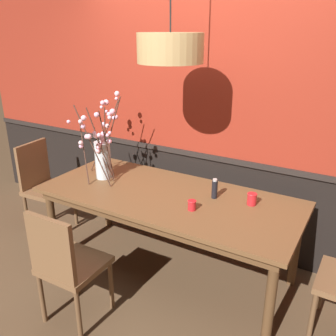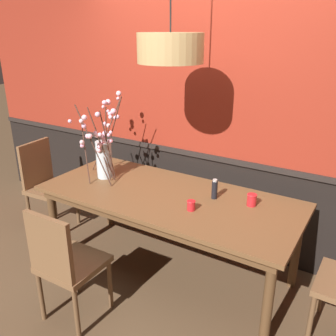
{
  "view_description": "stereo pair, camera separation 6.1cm",
  "coord_description": "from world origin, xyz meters",
  "px_view_note": "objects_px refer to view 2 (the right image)",
  "views": [
    {
      "loc": [
        1.39,
        -2.36,
        2.06
      ],
      "look_at": [
        0.0,
        0.0,
        1.0
      ],
      "focal_mm": 38.66,
      "sensor_mm": 36.0,
      "label": 1
    },
    {
      "loc": [
        1.44,
        -2.33,
        2.06
      ],
      "look_at": [
        0.0,
        0.0,
        1.0
      ],
      "focal_mm": 38.66,
      "sensor_mm": 36.0,
      "label": 2
    }
  ],
  "objects_px": {
    "chair_far_side_left": "(181,179)",
    "vase_with_blossoms": "(104,153)",
    "chair_near_side_left": "(65,261)",
    "candle_holder_nearer_center": "(252,200)",
    "pendant_lamp": "(170,48)",
    "condiment_bottle": "(215,189)",
    "chair_far_side_right": "(242,194)",
    "candle_holder_nearer_edge": "(191,205)",
    "dining_table": "(168,203)",
    "chair_head_west_end": "(45,181)"
  },
  "relations": [
    {
      "from": "chair_far_side_left",
      "to": "condiment_bottle",
      "type": "relative_size",
      "value": 5.34
    },
    {
      "from": "vase_with_blossoms",
      "to": "chair_far_side_right",
      "type": "bearing_deg",
      "value": 38.98
    },
    {
      "from": "vase_with_blossoms",
      "to": "condiment_bottle",
      "type": "height_order",
      "value": "vase_with_blossoms"
    },
    {
      "from": "candle_holder_nearer_edge",
      "to": "pendant_lamp",
      "type": "distance_m",
      "value": 1.18
    },
    {
      "from": "chair_far_side_right",
      "to": "candle_holder_nearer_center",
      "type": "xyz_separation_m",
      "value": [
        0.32,
        -0.69,
        0.31
      ]
    },
    {
      "from": "chair_head_west_end",
      "to": "candle_holder_nearer_center",
      "type": "xyz_separation_m",
      "value": [
        2.21,
        0.17,
        0.28
      ]
    },
    {
      "from": "dining_table",
      "to": "pendant_lamp",
      "type": "relative_size",
      "value": 2.19
    },
    {
      "from": "dining_table",
      "to": "vase_with_blossoms",
      "type": "relative_size",
      "value": 2.89
    },
    {
      "from": "chair_head_west_end",
      "to": "vase_with_blossoms",
      "type": "relative_size",
      "value": 1.27
    },
    {
      "from": "chair_far_side_left",
      "to": "candle_holder_nearer_edge",
      "type": "distance_m",
      "value": 1.25
    },
    {
      "from": "candle_holder_nearer_center",
      "to": "condiment_bottle",
      "type": "distance_m",
      "value": 0.31
    },
    {
      "from": "chair_far_side_left",
      "to": "candle_holder_nearer_center",
      "type": "height_order",
      "value": "chair_far_side_left"
    },
    {
      "from": "chair_far_side_right",
      "to": "vase_with_blossoms",
      "type": "bearing_deg",
      "value": -141.02
    },
    {
      "from": "chair_far_side_right",
      "to": "pendant_lamp",
      "type": "distance_m",
      "value": 1.68
    },
    {
      "from": "vase_with_blossoms",
      "to": "candle_holder_nearer_edge",
      "type": "bearing_deg",
      "value": -9.28
    },
    {
      "from": "dining_table",
      "to": "chair_near_side_left",
      "type": "xyz_separation_m",
      "value": [
        -0.32,
        -0.88,
        -0.17
      ]
    },
    {
      "from": "chair_head_west_end",
      "to": "vase_with_blossoms",
      "type": "xyz_separation_m",
      "value": [
        0.85,
        0.02,
        0.46
      ]
    },
    {
      "from": "chair_near_side_left",
      "to": "pendant_lamp",
      "type": "bearing_deg",
      "value": 71.17
    },
    {
      "from": "candle_holder_nearer_edge",
      "to": "pendant_lamp",
      "type": "relative_size",
      "value": 0.08
    },
    {
      "from": "chair_head_west_end",
      "to": "candle_holder_nearer_edge",
      "type": "distance_m",
      "value": 1.87
    },
    {
      "from": "vase_with_blossoms",
      "to": "condiment_bottle",
      "type": "relative_size",
      "value": 4.53
    },
    {
      "from": "candle_holder_nearer_center",
      "to": "chair_far_side_left",
      "type": "bearing_deg",
      "value": 146.14
    },
    {
      "from": "chair_far_side_left",
      "to": "vase_with_blossoms",
      "type": "distance_m",
      "value": 1.03
    },
    {
      "from": "chair_far_side_left",
      "to": "condiment_bottle",
      "type": "bearing_deg",
      "value": -44.93
    },
    {
      "from": "chair_near_side_left",
      "to": "condiment_bottle",
      "type": "distance_m",
      "value": 1.27
    },
    {
      "from": "chair_head_west_end",
      "to": "candle_holder_nearer_center",
      "type": "height_order",
      "value": "chair_head_west_end"
    },
    {
      "from": "candle_holder_nearer_edge",
      "to": "candle_holder_nearer_center",
      "type": "bearing_deg",
      "value": 40.93
    },
    {
      "from": "condiment_bottle",
      "to": "pendant_lamp",
      "type": "height_order",
      "value": "pendant_lamp"
    },
    {
      "from": "vase_with_blossoms",
      "to": "candle_holder_nearer_center",
      "type": "height_order",
      "value": "vase_with_blossoms"
    },
    {
      "from": "vase_with_blossoms",
      "to": "dining_table",
      "type": "bearing_deg",
      "value": -1.62
    },
    {
      "from": "chair_far_side_right",
      "to": "chair_near_side_left",
      "type": "distance_m",
      "value": 1.87
    },
    {
      "from": "chair_near_side_left",
      "to": "candle_holder_nearer_edge",
      "type": "height_order",
      "value": "chair_near_side_left"
    },
    {
      "from": "chair_head_west_end",
      "to": "condiment_bottle",
      "type": "relative_size",
      "value": 5.74
    },
    {
      "from": "chair_far_side_right",
      "to": "condiment_bottle",
      "type": "bearing_deg",
      "value": -88.46
    },
    {
      "from": "chair_near_side_left",
      "to": "vase_with_blossoms",
      "type": "height_order",
      "value": "vase_with_blossoms"
    },
    {
      "from": "dining_table",
      "to": "chair_head_west_end",
      "type": "xyz_separation_m",
      "value": [
        -1.55,
        0.0,
        -0.15
      ]
    },
    {
      "from": "chair_head_west_end",
      "to": "condiment_bottle",
      "type": "xyz_separation_m",
      "value": [
        1.91,
        0.13,
        0.31
      ]
    },
    {
      "from": "chair_head_west_end",
      "to": "chair_near_side_left",
      "type": "xyz_separation_m",
      "value": [
        1.23,
        -0.89,
        -0.02
      ]
    },
    {
      "from": "vase_with_blossoms",
      "to": "candle_holder_nearer_center",
      "type": "relative_size",
      "value": 7.86
    },
    {
      "from": "condiment_bottle",
      "to": "chair_far_side_right",
      "type": "bearing_deg",
      "value": 91.54
    },
    {
      "from": "chair_far_side_left",
      "to": "vase_with_blossoms",
      "type": "xyz_separation_m",
      "value": [
        -0.33,
        -0.85,
        0.48
      ]
    },
    {
      "from": "chair_far_side_left",
      "to": "candle_holder_nearer_edge",
      "type": "bearing_deg",
      "value": -56.53
    },
    {
      "from": "vase_with_blossoms",
      "to": "chair_near_side_left",
      "type": "bearing_deg",
      "value": -66.8
    },
    {
      "from": "chair_far_side_right",
      "to": "condiment_bottle",
      "type": "height_order",
      "value": "condiment_bottle"
    },
    {
      "from": "chair_far_side_right",
      "to": "pendant_lamp",
      "type": "relative_size",
      "value": 0.88
    },
    {
      "from": "vase_with_blossoms",
      "to": "candle_holder_nearer_edge",
      "type": "relative_size",
      "value": 9.62
    },
    {
      "from": "chair_near_side_left",
      "to": "vase_with_blossoms",
      "type": "distance_m",
      "value": 1.1
    },
    {
      "from": "candle_holder_nearer_edge",
      "to": "chair_near_side_left",
      "type": "bearing_deg",
      "value": -129.65
    },
    {
      "from": "dining_table",
      "to": "vase_with_blossoms",
      "type": "distance_m",
      "value": 0.77
    },
    {
      "from": "chair_far_side_right",
      "to": "pendant_lamp",
      "type": "height_order",
      "value": "pendant_lamp"
    }
  ]
}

